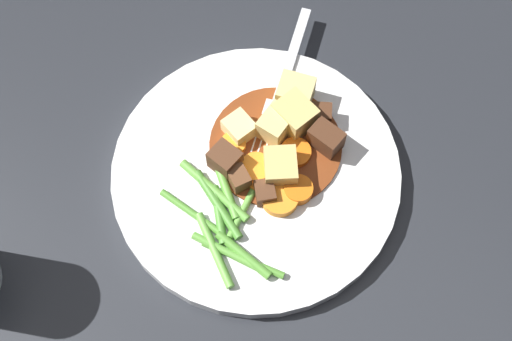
# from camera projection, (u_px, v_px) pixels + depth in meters

# --- Properties ---
(ground_plane) EXTENTS (3.00, 3.00, 0.00)m
(ground_plane) POSITION_uv_depth(u_px,v_px,m) (256.00, 177.00, 0.69)
(ground_plane) COLOR #26282D
(dinner_plate) EXTENTS (0.27, 0.27, 0.02)m
(dinner_plate) POSITION_uv_depth(u_px,v_px,m) (256.00, 174.00, 0.68)
(dinner_plate) COLOR white
(dinner_plate) RESTS_ON ground_plane
(stew_sauce) EXTENTS (0.13, 0.13, 0.00)m
(stew_sauce) POSITION_uv_depth(u_px,v_px,m) (277.00, 146.00, 0.68)
(stew_sauce) COLOR brown
(stew_sauce) RESTS_ON dinner_plate
(carrot_slice_0) EXTENTS (0.03, 0.03, 0.01)m
(carrot_slice_0) POSITION_uv_depth(u_px,v_px,m) (233.00, 145.00, 0.68)
(carrot_slice_0) COLOR orange
(carrot_slice_0) RESTS_ON dinner_plate
(carrot_slice_1) EXTENTS (0.04, 0.04, 0.01)m
(carrot_slice_1) POSITION_uv_depth(u_px,v_px,m) (250.00, 168.00, 0.67)
(carrot_slice_1) COLOR orange
(carrot_slice_1) RESTS_ON dinner_plate
(carrot_slice_2) EXTENTS (0.04, 0.04, 0.01)m
(carrot_slice_2) POSITION_uv_depth(u_px,v_px,m) (295.00, 153.00, 0.67)
(carrot_slice_2) COLOR orange
(carrot_slice_2) RESTS_ON dinner_plate
(carrot_slice_3) EXTENTS (0.04, 0.04, 0.01)m
(carrot_slice_3) POSITION_uv_depth(u_px,v_px,m) (298.00, 190.00, 0.66)
(carrot_slice_3) COLOR orange
(carrot_slice_3) RESTS_ON dinner_plate
(carrot_slice_4) EXTENTS (0.04, 0.04, 0.01)m
(carrot_slice_4) POSITION_uv_depth(u_px,v_px,m) (280.00, 198.00, 0.66)
(carrot_slice_4) COLOR orange
(carrot_slice_4) RESTS_ON dinner_plate
(carrot_slice_5) EXTENTS (0.04, 0.04, 0.01)m
(carrot_slice_5) POSITION_uv_depth(u_px,v_px,m) (261.00, 180.00, 0.66)
(carrot_slice_5) COLOR orange
(carrot_slice_5) RESTS_ON dinner_plate
(potato_chunk_0) EXTENTS (0.04, 0.04, 0.03)m
(potato_chunk_0) POSITION_uv_depth(u_px,v_px,m) (295.00, 94.00, 0.69)
(potato_chunk_0) COLOR #E5CC7A
(potato_chunk_0) RESTS_ON dinner_plate
(potato_chunk_1) EXTENTS (0.05, 0.04, 0.03)m
(potato_chunk_1) POSITION_uv_depth(u_px,v_px,m) (280.00, 167.00, 0.66)
(potato_chunk_1) COLOR #DBBC6B
(potato_chunk_1) RESTS_ON dinner_plate
(potato_chunk_2) EXTENTS (0.03, 0.03, 0.02)m
(potato_chunk_2) POSITION_uv_depth(u_px,v_px,m) (239.00, 128.00, 0.68)
(potato_chunk_2) COLOR #EAD68C
(potato_chunk_2) RESTS_ON dinner_plate
(potato_chunk_3) EXTENTS (0.04, 0.04, 0.03)m
(potato_chunk_3) POSITION_uv_depth(u_px,v_px,m) (292.00, 114.00, 0.68)
(potato_chunk_3) COLOR #DBBC6B
(potato_chunk_3) RESTS_ON dinner_plate
(potato_chunk_4) EXTENTS (0.03, 0.03, 0.03)m
(potato_chunk_4) POSITION_uv_depth(u_px,v_px,m) (276.00, 125.00, 0.68)
(potato_chunk_4) COLOR #E5CC7A
(potato_chunk_4) RESTS_ON dinner_plate
(meat_chunk_0) EXTENTS (0.03, 0.03, 0.02)m
(meat_chunk_0) POSITION_uv_depth(u_px,v_px,m) (265.00, 192.00, 0.65)
(meat_chunk_0) COLOR #56331E
(meat_chunk_0) RESTS_ON dinner_plate
(meat_chunk_1) EXTENTS (0.03, 0.03, 0.03)m
(meat_chunk_1) POSITION_uv_depth(u_px,v_px,m) (225.00, 160.00, 0.66)
(meat_chunk_1) COLOR #56331E
(meat_chunk_1) RESTS_ON dinner_plate
(meat_chunk_2) EXTENTS (0.02, 0.03, 0.02)m
(meat_chunk_2) POSITION_uv_depth(u_px,v_px,m) (239.00, 179.00, 0.66)
(meat_chunk_2) COLOR brown
(meat_chunk_2) RESTS_ON dinner_plate
(meat_chunk_3) EXTENTS (0.03, 0.03, 0.02)m
(meat_chunk_3) POSITION_uv_depth(u_px,v_px,m) (319.00, 115.00, 0.69)
(meat_chunk_3) COLOR #4C2B19
(meat_chunk_3) RESTS_ON dinner_plate
(meat_chunk_4) EXTENTS (0.02, 0.03, 0.03)m
(meat_chunk_4) POSITION_uv_depth(u_px,v_px,m) (326.00, 139.00, 0.67)
(meat_chunk_4) COLOR #4C2B19
(meat_chunk_4) RESTS_ON dinner_plate
(green_bean_0) EXTENTS (0.01, 0.06, 0.01)m
(green_bean_0) POSITION_uv_depth(u_px,v_px,m) (244.00, 255.00, 0.63)
(green_bean_0) COLOR #599E38
(green_bean_0) RESTS_ON dinner_plate
(green_bean_1) EXTENTS (0.04, 0.07, 0.01)m
(green_bean_1) POSITION_uv_depth(u_px,v_px,m) (218.00, 205.00, 0.65)
(green_bean_1) COLOR #4C8E33
(green_bean_1) RESTS_ON dinner_plate
(green_bean_2) EXTENTS (0.08, 0.02, 0.01)m
(green_bean_2) POSITION_uv_depth(u_px,v_px,m) (249.00, 198.00, 0.66)
(green_bean_2) COLOR #66AD42
(green_bean_2) RESTS_ON dinner_plate
(green_bean_3) EXTENTS (0.02, 0.08, 0.01)m
(green_bean_3) POSITION_uv_depth(u_px,v_px,m) (231.00, 254.00, 0.63)
(green_bean_3) COLOR #66AD42
(green_bean_3) RESTS_ON dinner_plate
(green_bean_4) EXTENTS (0.04, 0.05, 0.01)m
(green_bean_4) POSITION_uv_depth(u_px,v_px,m) (227.00, 193.00, 0.66)
(green_bean_4) COLOR #599E38
(green_bean_4) RESTS_ON dinner_plate
(green_bean_5) EXTENTS (0.04, 0.07, 0.01)m
(green_bean_5) POSITION_uv_depth(u_px,v_px,m) (214.00, 250.00, 0.64)
(green_bean_5) COLOR #66AD42
(green_bean_5) RESTS_ON dinner_plate
(green_bean_6) EXTENTS (0.01, 0.07, 0.01)m
(green_bean_6) POSITION_uv_depth(u_px,v_px,m) (192.00, 213.00, 0.65)
(green_bean_6) COLOR #599E38
(green_bean_6) RESTS_ON dinner_plate
(green_bean_7) EXTENTS (0.05, 0.05, 0.01)m
(green_bean_7) POSITION_uv_depth(u_px,v_px,m) (218.00, 214.00, 0.65)
(green_bean_7) COLOR #4C8E33
(green_bean_7) RESTS_ON dinner_plate
(green_bean_8) EXTENTS (0.02, 0.08, 0.01)m
(green_bean_8) POSITION_uv_depth(u_px,v_px,m) (214.00, 191.00, 0.66)
(green_bean_8) COLOR #66AD42
(green_bean_8) RESTS_ON dinner_plate
(green_bean_9) EXTENTS (0.02, 0.08, 0.01)m
(green_bean_9) POSITION_uv_depth(u_px,v_px,m) (243.00, 259.00, 0.63)
(green_bean_9) COLOR #599E38
(green_bean_9) RESTS_ON dinner_plate
(fork) EXTENTS (0.17, 0.08, 0.00)m
(fork) POSITION_uv_depth(u_px,v_px,m) (283.00, 84.00, 0.71)
(fork) COLOR silver
(fork) RESTS_ON dinner_plate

